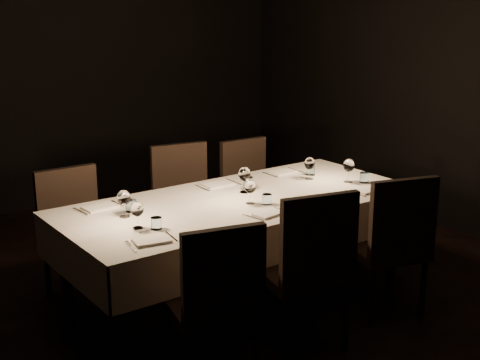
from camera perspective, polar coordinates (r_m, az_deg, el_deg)
room at (r=4.46m, az=-0.00°, el=7.44°), size 5.01×6.01×3.01m
dining_table at (r=4.64m, az=-0.00°, el=-2.54°), size 2.52×1.12×0.76m
chair_near_left at (r=3.69m, az=-2.03°, el=-9.98°), size 0.56×0.56×0.97m
place_setting_near_left at (r=4.00m, az=-8.03°, el=-3.56°), size 0.32×0.39×0.17m
chair_near_center at (r=4.07m, az=5.82°, el=-7.13°), size 0.59×0.59×1.03m
place_setting_near_center at (r=4.44m, az=1.68°, el=-1.52°), size 0.31×0.39×0.16m
chair_near_right at (r=4.59m, az=12.81°, el=-4.99°), size 0.60×0.60×1.00m
place_setting_near_right at (r=5.03m, az=10.06°, el=0.36°), size 0.32×0.40×0.18m
chair_far_left at (r=4.91m, az=-13.93°, el=-4.03°), size 0.46×0.46×0.94m
place_setting_far_left at (r=4.38m, az=-10.36°, el=-1.92°), size 0.32×0.40×0.18m
chair_far_center at (r=5.39m, az=-4.74°, el=-1.72°), size 0.55×0.55×0.98m
place_setting_far_center at (r=4.84m, az=-0.24°, el=0.04°), size 0.33×0.41×0.19m
chair_far_right at (r=5.76m, az=0.87°, el=-0.75°), size 0.47×0.47×0.93m
place_setting_far_right at (r=5.22m, az=5.28°, el=1.03°), size 0.30×0.39×0.17m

